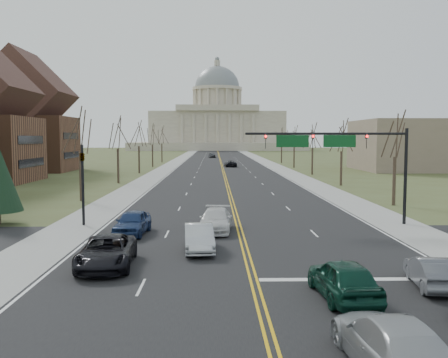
{
  "coord_description": "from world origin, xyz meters",
  "views": [
    {
      "loc": [
        -1.81,
        -23.32,
        6.52
      ],
      "look_at": [
        -0.96,
        18.85,
        3.0
      ],
      "focal_mm": 40.0,
      "sensor_mm": 36.0,
      "label": 1
    }
  ],
  "objects_px": {
    "signal_left": "(83,176)",
    "car_nb_inner_lead": "(343,279)",
    "car_sb_outer_lead": "(107,252)",
    "car_sb_inner_second": "(216,220)",
    "car_far_sb": "(212,155)",
    "car_nb_inner_second": "(392,343)",
    "car_sb_inner_lead": "(199,238)",
    "signal_mast": "(339,148)",
    "car_nb_outer_lead": "(431,272)",
    "car_far_nb": "(230,164)",
    "car_sb_outer_second": "(132,223)"
  },
  "relations": [
    {
      "from": "car_nb_inner_second",
      "to": "car_sb_inner_lead",
      "type": "bearing_deg",
      "value": -71.27
    },
    {
      "from": "signal_left",
      "to": "car_sb_outer_lead",
      "type": "relative_size",
      "value": 1.07
    },
    {
      "from": "signal_mast",
      "to": "car_far_sb",
      "type": "xyz_separation_m",
      "value": [
        -9.89,
        124.45,
        -4.92
      ]
    },
    {
      "from": "car_nb_inner_lead",
      "to": "car_nb_inner_second",
      "type": "distance_m",
      "value": 6.29
    },
    {
      "from": "car_nb_outer_lead",
      "to": "car_sb_outer_second",
      "type": "relative_size",
      "value": 0.87
    },
    {
      "from": "car_far_nb",
      "to": "signal_mast",
      "type": "bearing_deg",
      "value": 89.0
    },
    {
      "from": "signal_mast",
      "to": "car_sb_outer_lead",
      "type": "xyz_separation_m",
      "value": [
        -14.65,
        -12.07,
        -4.97
      ]
    },
    {
      "from": "car_nb_inner_second",
      "to": "car_sb_inner_second",
      "type": "relative_size",
      "value": 1.05
    },
    {
      "from": "signal_left",
      "to": "car_sb_inner_second",
      "type": "xyz_separation_m",
      "value": [
        9.79,
        -2.51,
        -2.93
      ]
    },
    {
      "from": "car_far_nb",
      "to": "car_far_sb",
      "type": "distance_m",
      "value": 50.7
    },
    {
      "from": "signal_left",
      "to": "car_sb_outer_lead",
      "type": "bearing_deg",
      "value": -70.41
    },
    {
      "from": "car_nb_inner_lead",
      "to": "car_sb_inner_second",
      "type": "distance_m",
      "value": 15.61
    },
    {
      "from": "car_nb_inner_lead",
      "to": "car_sb_inner_lead",
      "type": "relative_size",
      "value": 1.06
    },
    {
      "from": "car_nb_inner_lead",
      "to": "car_far_nb",
      "type": "relative_size",
      "value": 0.96
    },
    {
      "from": "car_nb_outer_lead",
      "to": "car_sb_inner_second",
      "type": "relative_size",
      "value": 0.77
    },
    {
      "from": "car_nb_outer_lead",
      "to": "car_sb_outer_second",
      "type": "xyz_separation_m",
      "value": [
        -14.92,
        12.17,
        0.13
      ]
    },
    {
      "from": "car_nb_inner_second",
      "to": "car_sb_outer_second",
      "type": "relative_size",
      "value": 1.18
    },
    {
      "from": "car_nb_inner_lead",
      "to": "car_sb_inner_lead",
      "type": "bearing_deg",
      "value": -59.06
    },
    {
      "from": "car_sb_outer_lead",
      "to": "car_sb_outer_second",
      "type": "bearing_deg",
      "value": 87.28
    },
    {
      "from": "car_nb_inner_second",
      "to": "car_sb_outer_lead",
      "type": "bearing_deg",
      "value": -50.47
    },
    {
      "from": "car_sb_inner_second",
      "to": "car_sb_outer_second",
      "type": "relative_size",
      "value": 1.12
    },
    {
      "from": "car_far_nb",
      "to": "signal_left",
      "type": "bearing_deg",
      "value": 74.44
    },
    {
      "from": "car_nb_inner_lead",
      "to": "car_far_sb",
      "type": "relative_size",
      "value": 1.0
    },
    {
      "from": "signal_left",
      "to": "car_sb_inner_second",
      "type": "relative_size",
      "value": 1.13
    },
    {
      "from": "car_nb_inner_second",
      "to": "car_sb_outer_second",
      "type": "xyz_separation_m",
      "value": [
        -10.42,
        19.95,
        -0.0
      ]
    },
    {
      "from": "car_nb_inner_lead",
      "to": "car_far_sb",
      "type": "bearing_deg",
      "value": -91.72
    },
    {
      "from": "signal_mast",
      "to": "car_far_sb",
      "type": "height_order",
      "value": "signal_mast"
    },
    {
      "from": "car_sb_outer_lead",
      "to": "car_sb_outer_second",
      "type": "height_order",
      "value": "car_sb_outer_second"
    },
    {
      "from": "car_nb_inner_lead",
      "to": "car_sb_outer_second",
      "type": "bearing_deg",
      "value": -56.04
    },
    {
      "from": "car_sb_inner_second",
      "to": "car_far_sb",
      "type": "xyz_separation_m",
      "value": [
        -0.74,
        126.96,
        0.06
      ]
    },
    {
      "from": "car_nb_outer_lead",
      "to": "car_nb_inner_second",
      "type": "relative_size",
      "value": 0.73
    },
    {
      "from": "car_nb_inner_lead",
      "to": "car_sb_outer_lead",
      "type": "bearing_deg",
      "value": -30.14
    },
    {
      "from": "signal_mast",
      "to": "car_nb_inner_lead",
      "type": "height_order",
      "value": "signal_mast"
    },
    {
      "from": "car_sb_outer_second",
      "to": "car_far_nb",
      "type": "xyz_separation_m",
      "value": [
        9.16,
        77.52,
        -0.1
      ]
    },
    {
      "from": "signal_mast",
      "to": "car_nb_inner_lead",
      "type": "xyz_separation_m",
      "value": [
        -4.05,
        -17.26,
        -4.92
      ]
    },
    {
      "from": "car_nb_outer_lead",
      "to": "signal_left",
      "type": "bearing_deg",
      "value": -31.91
    },
    {
      "from": "car_nb_inner_lead",
      "to": "car_nb_outer_lead",
      "type": "xyz_separation_m",
      "value": [
        4.22,
        1.5,
        -0.15
      ]
    },
    {
      "from": "signal_left",
      "to": "car_nb_inner_lead",
      "type": "relative_size",
      "value": 1.23
    },
    {
      "from": "car_nb_inner_lead",
      "to": "car_nb_inner_second",
      "type": "height_order",
      "value": "car_nb_inner_lead"
    },
    {
      "from": "car_nb_inner_lead",
      "to": "car_sb_outer_second",
      "type": "xyz_separation_m",
      "value": [
        -10.69,
        13.67,
        -0.02
      ]
    },
    {
      "from": "car_sb_outer_lead",
      "to": "car_nb_inner_lead",
      "type": "bearing_deg",
      "value": -29.41
    },
    {
      "from": "signal_left",
      "to": "car_nb_outer_lead",
      "type": "distance_m",
      "value": 24.96
    },
    {
      "from": "car_nb_inner_lead",
      "to": "car_sb_outer_lead",
      "type": "relative_size",
      "value": 0.87
    },
    {
      "from": "car_sb_outer_lead",
      "to": "car_far_nb",
      "type": "relative_size",
      "value": 1.1
    },
    {
      "from": "car_nb_outer_lead",
      "to": "car_nb_inner_second",
      "type": "height_order",
      "value": "car_nb_inner_second"
    },
    {
      "from": "car_sb_inner_lead",
      "to": "car_sb_outer_second",
      "type": "relative_size",
      "value": 0.97
    },
    {
      "from": "car_nb_outer_lead",
      "to": "signal_mast",
      "type": "bearing_deg",
      "value": -81.77
    },
    {
      "from": "signal_left",
      "to": "car_sb_outer_second",
      "type": "xyz_separation_m",
      "value": [
        4.2,
        -3.59,
        -2.89
      ]
    },
    {
      "from": "signal_mast",
      "to": "car_sb_inner_lead",
      "type": "height_order",
      "value": "signal_mast"
    },
    {
      "from": "car_nb_inner_lead",
      "to": "car_sb_inner_second",
      "type": "relative_size",
      "value": 0.92
    }
  ]
}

